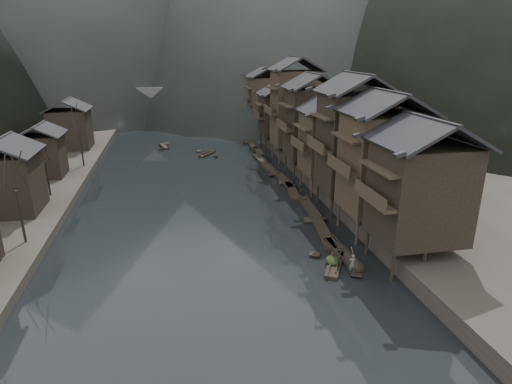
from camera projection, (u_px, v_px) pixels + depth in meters
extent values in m
plane|color=black|center=(207.00, 242.00, 42.16)|extent=(300.00, 300.00, 0.00)
cube|color=#2D2823|center=(365.00, 138.00, 85.42)|extent=(40.00, 200.00, 1.80)
cylinder|color=black|center=(393.00, 267.00, 34.68)|extent=(0.30, 0.30, 2.90)
cylinder|color=black|center=(367.00, 242.00, 39.13)|extent=(0.30, 0.30, 2.90)
cylinder|color=black|center=(424.00, 264.00, 35.18)|extent=(0.30, 0.30, 2.90)
cylinder|color=black|center=(395.00, 240.00, 39.64)|extent=(0.30, 0.30, 2.90)
cube|color=black|center=(420.00, 193.00, 35.74)|extent=(7.00, 6.00, 8.18)
cube|color=#33271C|center=(375.00, 200.00, 35.14)|extent=(1.20, 5.70, 0.25)
cylinder|color=#33271C|center=(357.00, 232.00, 41.18)|extent=(0.30, 0.30, 2.90)
cylinder|color=#33271C|center=(339.00, 214.00, 45.64)|extent=(0.30, 0.30, 2.90)
cylinder|color=#33271C|center=(384.00, 230.00, 41.68)|extent=(0.30, 0.30, 2.90)
cylinder|color=#33271C|center=(363.00, 212.00, 46.14)|extent=(0.30, 0.30, 2.90)
cube|color=#33271C|center=(381.00, 163.00, 42.01)|extent=(7.00, 6.00, 9.61)
cube|color=#33271C|center=(343.00, 170.00, 41.43)|extent=(1.20, 5.70, 0.25)
cylinder|color=black|center=(331.00, 207.00, 47.68)|extent=(0.30, 0.30, 2.90)
cylinder|color=black|center=(317.00, 193.00, 52.14)|extent=(0.30, 0.30, 2.90)
cylinder|color=black|center=(354.00, 205.00, 48.18)|extent=(0.30, 0.30, 2.90)
cylinder|color=black|center=(339.00, 192.00, 52.64)|extent=(0.30, 0.30, 2.90)
cube|color=black|center=(353.00, 142.00, 48.32)|extent=(7.00, 6.00, 10.81)
cube|color=#33271C|center=(319.00, 149.00, 47.76)|extent=(1.20, 5.70, 0.25)
cylinder|color=#33271C|center=(312.00, 188.00, 54.18)|extent=(0.30, 0.30, 2.90)
cylinder|color=#33271C|center=(301.00, 177.00, 58.64)|extent=(0.30, 0.30, 2.90)
cylinder|color=#33271C|center=(332.00, 186.00, 54.68)|extent=(0.30, 0.30, 2.90)
cylinder|color=#33271C|center=(320.00, 176.00, 59.14)|extent=(0.30, 0.30, 2.90)
cube|color=#33271C|center=(330.00, 143.00, 55.31)|extent=(7.00, 6.00, 7.78)
cube|color=#33271C|center=(301.00, 147.00, 54.70)|extent=(1.20, 5.70, 0.25)
cylinder|color=black|center=(294.00, 171.00, 61.61)|extent=(0.30, 0.30, 2.90)
cylinder|color=black|center=(286.00, 162.00, 66.07)|extent=(0.30, 0.30, 2.90)
cylinder|color=black|center=(313.00, 170.00, 62.12)|extent=(0.30, 0.30, 2.90)
cylinder|color=black|center=(303.00, 162.00, 66.57)|extent=(0.30, 0.30, 2.90)
cube|color=black|center=(311.00, 124.00, 62.38)|extent=(7.00, 6.00, 9.99)
cube|color=#33271C|center=(285.00, 128.00, 61.81)|extent=(1.20, 5.70, 0.25)
cylinder|color=#33271C|center=(279.00, 156.00, 69.97)|extent=(0.30, 0.30, 2.90)
cylinder|color=#33271C|center=(272.00, 149.00, 74.43)|extent=(0.30, 0.30, 2.90)
cylinder|color=#33271C|center=(295.00, 155.00, 70.48)|extent=(0.30, 0.30, 2.90)
cylinder|color=#33271C|center=(288.00, 149.00, 74.93)|extent=(0.30, 0.30, 2.90)
cube|color=#33271C|center=(295.00, 109.00, 70.42)|extent=(7.00, 6.00, 12.02)
cube|color=#33271C|center=(271.00, 113.00, 69.88)|extent=(1.20, 5.70, 0.25)
cylinder|color=black|center=(266.00, 143.00, 79.26)|extent=(0.30, 0.30, 2.90)
cylinder|color=black|center=(261.00, 138.00, 83.72)|extent=(0.30, 0.30, 2.90)
cylinder|color=black|center=(280.00, 143.00, 79.77)|extent=(0.30, 0.30, 2.90)
cylinder|color=black|center=(274.00, 137.00, 84.22)|extent=(0.30, 0.30, 2.90)
cube|color=black|center=(280.00, 114.00, 80.48)|extent=(7.00, 6.00, 7.18)
cube|color=#33271C|center=(259.00, 117.00, 79.87)|extent=(1.20, 5.70, 0.25)
cylinder|color=#33271C|center=(254.00, 131.00, 90.41)|extent=(0.30, 0.30, 2.90)
cylinder|color=#33271C|center=(250.00, 127.00, 94.87)|extent=(0.30, 0.30, 2.90)
cylinder|color=#33271C|center=(267.00, 131.00, 90.91)|extent=(0.30, 0.30, 2.90)
cylinder|color=#33271C|center=(262.00, 127.00, 95.37)|extent=(0.30, 0.30, 2.90)
cube|color=#33271C|center=(266.00, 100.00, 91.25)|extent=(7.00, 6.00, 9.56)
cube|color=#33271C|center=(248.00, 103.00, 90.67)|extent=(1.20, 5.70, 0.25)
cube|color=black|center=(8.00, 181.00, 46.27)|extent=(6.00, 6.00, 6.50)
cube|color=black|center=(44.00, 154.00, 59.39)|extent=(5.00, 5.00, 5.80)
cube|color=black|center=(70.00, 128.00, 75.95)|extent=(6.50, 6.50, 6.80)
cylinder|color=black|center=(18.00, 214.00, 39.01)|extent=(0.24, 0.24, 5.07)
cylinder|color=black|center=(56.00, 176.00, 51.96)|extent=(0.24, 0.24, 4.21)
cylinder|color=black|center=(77.00, 147.00, 64.40)|extent=(0.24, 0.24, 5.48)
cube|color=black|center=(342.00, 253.00, 39.47)|extent=(1.41, 6.77, 0.30)
cube|color=black|center=(342.00, 252.00, 39.41)|extent=(1.46, 6.64, 0.10)
cube|color=black|center=(331.00, 237.00, 42.45)|extent=(0.97, 0.87, 0.34)
cube|color=black|center=(355.00, 269.00, 36.40)|extent=(0.97, 0.87, 0.34)
cube|color=black|center=(324.00, 234.00, 43.66)|extent=(2.06, 7.58, 0.30)
cube|color=black|center=(324.00, 232.00, 43.61)|extent=(2.09, 7.43, 0.10)
cube|color=black|center=(309.00, 220.00, 46.85)|extent=(1.05, 1.03, 0.36)
cube|color=black|center=(341.00, 247.00, 40.39)|extent=(1.05, 1.03, 0.36)
cube|color=black|center=(309.00, 208.00, 50.71)|extent=(1.58, 7.67, 0.30)
cube|color=black|center=(309.00, 206.00, 50.65)|extent=(1.63, 7.52, 0.10)
cube|color=black|center=(298.00, 197.00, 54.01)|extent=(0.99, 0.99, 0.37)
cube|color=black|center=(321.00, 218.00, 47.32)|extent=(0.99, 0.99, 0.37)
cube|color=black|center=(292.00, 191.00, 56.52)|extent=(1.96, 7.67, 0.30)
cube|color=black|center=(292.00, 190.00, 56.46)|extent=(2.00, 7.52, 0.10)
cube|color=black|center=(282.00, 182.00, 59.76)|extent=(1.03, 1.03, 0.37)
cube|color=black|center=(303.00, 199.00, 53.18)|extent=(1.03, 1.03, 0.37)
cube|color=black|center=(284.00, 181.00, 60.87)|extent=(1.26, 6.97, 0.30)
cube|color=black|center=(284.00, 180.00, 60.81)|extent=(1.31, 6.83, 0.10)
cube|color=black|center=(279.00, 173.00, 63.93)|extent=(0.95, 0.87, 0.35)
cube|color=black|center=(290.00, 187.00, 57.71)|extent=(0.95, 0.87, 0.35)
cube|color=black|center=(270.00, 170.00, 66.19)|extent=(1.76, 6.19, 0.30)
cube|color=black|center=(270.00, 169.00, 66.14)|extent=(1.80, 6.07, 0.10)
cube|color=black|center=(268.00, 164.00, 68.91)|extent=(1.01, 0.85, 0.33)
cube|color=black|center=(273.00, 174.00, 63.39)|extent=(1.01, 0.85, 0.33)
cube|color=black|center=(260.00, 160.00, 72.20)|extent=(1.27, 6.65, 0.30)
cube|color=black|center=(260.00, 159.00, 72.14)|extent=(1.33, 6.52, 0.10)
cube|color=black|center=(257.00, 155.00, 75.13)|extent=(0.96, 0.84, 0.34)
cube|color=black|center=(264.00, 164.00, 69.19)|extent=(0.96, 0.84, 0.34)
cube|color=black|center=(258.00, 151.00, 78.11)|extent=(1.12, 6.07, 0.30)
cube|color=black|center=(258.00, 150.00, 78.05)|extent=(1.17, 5.95, 0.10)
cube|color=black|center=(255.00, 147.00, 80.77)|extent=(0.94, 0.75, 0.33)
cube|color=black|center=(261.00, 154.00, 75.36)|extent=(0.94, 0.75, 0.33)
cube|color=black|center=(252.00, 145.00, 82.74)|extent=(1.60, 6.60, 0.30)
cube|color=black|center=(252.00, 144.00, 82.68)|extent=(1.65, 6.48, 0.10)
cube|color=black|center=(248.00, 141.00, 85.55)|extent=(0.99, 0.87, 0.34)
cube|color=black|center=(257.00, 148.00, 79.83)|extent=(0.99, 0.87, 0.34)
cube|color=black|center=(245.00, 139.00, 88.46)|extent=(1.76, 7.75, 0.30)
cube|color=black|center=(245.00, 138.00, 88.40)|extent=(1.80, 7.60, 0.10)
cube|color=black|center=(241.00, 135.00, 91.77)|extent=(1.01, 1.02, 0.37)
cube|color=black|center=(250.00, 142.00, 85.06)|extent=(1.01, 1.02, 0.37)
cube|color=black|center=(207.00, 154.00, 76.27)|extent=(3.56, 4.82, 0.30)
cube|color=black|center=(207.00, 153.00, 76.21)|extent=(3.55, 4.77, 0.10)
cube|color=black|center=(199.00, 151.00, 77.90)|extent=(1.06, 0.99, 0.30)
cube|color=black|center=(216.00, 155.00, 74.55)|extent=(1.06, 0.99, 0.30)
cube|color=black|center=(164.00, 146.00, 81.94)|extent=(2.03, 4.71, 0.30)
cube|color=black|center=(164.00, 145.00, 81.88)|extent=(2.05, 4.63, 0.10)
cube|color=black|center=(167.00, 143.00, 83.98)|extent=(0.96, 0.76, 0.29)
cube|color=black|center=(161.00, 148.00, 79.80)|extent=(0.96, 0.76, 0.29)
cube|color=#4C4C4F|center=(181.00, 93.00, 106.72)|extent=(40.00, 6.00, 1.60)
cube|color=#4C4C4F|center=(181.00, 89.00, 103.80)|extent=(40.00, 0.50, 1.00)
cube|color=#4C4C4F|center=(181.00, 87.00, 108.81)|extent=(40.00, 0.50, 1.00)
cube|color=#4C4C4F|center=(125.00, 111.00, 105.46)|extent=(3.20, 6.00, 6.40)
cube|color=#4C4C4F|center=(164.00, 110.00, 107.19)|extent=(3.20, 6.00, 6.40)
cube|color=#4C4C4F|center=(200.00, 109.00, 108.83)|extent=(3.20, 6.00, 6.40)
cube|color=#4C4C4F|center=(237.00, 108.00, 110.57)|extent=(3.20, 6.00, 6.40)
cube|color=black|center=(334.00, 265.00, 37.41)|extent=(3.29, 4.89, 0.30)
cube|color=black|center=(335.00, 263.00, 37.36)|extent=(3.29, 4.83, 0.10)
cube|color=black|center=(315.00, 254.00, 39.12)|extent=(1.10, 0.98, 0.30)
cube|color=black|center=(356.00, 274.00, 35.62)|extent=(1.10, 0.98, 0.30)
ellipsoid|color=black|center=(333.00, 257.00, 37.39)|extent=(1.19, 1.55, 0.71)
imported|color=#4D4D4F|center=(353.00, 261.00, 35.66)|extent=(0.67, 0.48, 1.72)
cylinder|color=#8C7A51|center=(357.00, 232.00, 34.86)|extent=(1.67, 1.74, 3.49)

